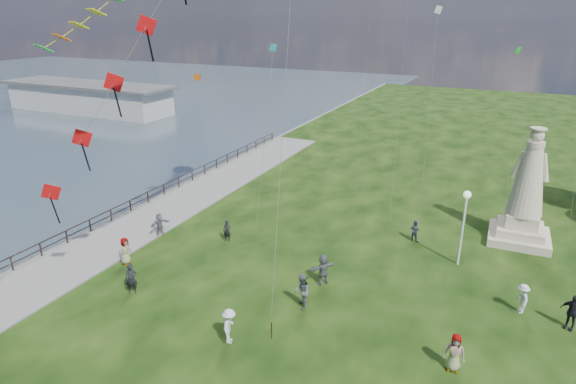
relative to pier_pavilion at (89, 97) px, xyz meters
The scene contains 17 objects.
waterfront 49.44m from the pier_pavilion, 41.92° to the right, with size 200.00×200.00×1.51m.
pier_pavilion is the anchor object (origin of this frame).
statue 66.79m from the pier_pavilion, 19.72° to the right, with size 3.91×3.91×7.77m.
lamppost 65.75m from the pier_pavilion, 24.98° to the right, with size 0.45×0.45×4.81m.
person_0 58.44m from the pier_pavilion, 41.51° to the right, with size 0.64×0.42×1.76m, color black.
person_1 63.90m from the pier_pavilion, 34.34° to the right, with size 0.93×0.58×1.92m, color #595960.
person_2 64.71m from the pier_pavilion, 38.23° to the right, with size 1.13×0.58×1.75m, color silver.
person_4 71.24m from the pier_pavilion, 31.79° to the right, with size 0.87×0.54×1.78m, color #595960.
person_5 51.75m from the pier_pavilion, 38.61° to the right, with size 1.43×0.62×1.55m, color #595960.
person_6 54.74m from the pier_pavilion, 34.54° to the right, with size 0.55×0.36×1.52m, color black.
person_7 61.97m from the pier_pavilion, 24.32° to the right, with size 0.74×0.45×1.52m, color #595960.
person_8 70.61m from the pier_pavilion, 26.62° to the right, with size 1.05×0.54×1.62m, color silver.
person_9 72.76m from the pier_pavilion, 26.17° to the right, with size 1.09×0.56×1.87m, color black.
person_10 54.88m from the pier_pavilion, 41.46° to the right, with size 0.85×0.52×1.73m, color #595960.
person_11 62.52m from the pier_pavilion, 32.23° to the right, with size 1.68×0.73×1.82m, color #595960.
red_kite_train 58.64m from the pier_pavilion, 40.38° to the right, with size 9.18×9.35×19.68m.
small_kites 57.53m from the pier_pavilion, 20.14° to the right, with size 26.93×18.84×27.18m.
Camera 1 is at (9.27, -13.77, 14.56)m, focal length 30.00 mm.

